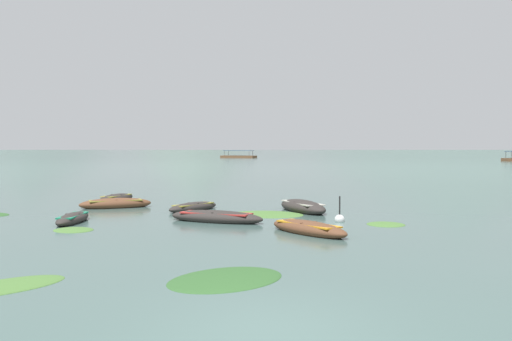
{
  "coord_description": "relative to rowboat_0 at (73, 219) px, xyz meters",
  "views": [
    {
      "loc": [
        0.27,
        -8.78,
        3.0
      ],
      "look_at": [
        -3.5,
        57.75,
        0.23
      ],
      "focal_mm": 37.66,
      "sensor_mm": 36.0,
      "label": 1
    }
  ],
  "objects": [
    {
      "name": "mountain_1",
      "position": [
        -1231.38,
        2462.94,
        126.62
      ],
      "size": [
        906.86,
        906.86,
        253.54
      ],
      "primitive_type": "cone",
      "color": "#4C5B56",
      "rests_on": "ground"
    },
    {
      "name": "rowboat_6",
      "position": [
        -1.09,
        9.02,
        0.0
      ],
      "size": [
        1.77,
        3.18,
        0.48
      ],
      "color": "#2D2826",
      "rests_on": "ground"
    },
    {
      "name": "mooring_buoy",
      "position": [
        10.81,
        0.84,
        -0.05
      ],
      "size": [
        0.41,
        0.41,
        1.17
      ],
      "color": "silver",
      "rests_on": "ground"
    },
    {
      "name": "weed_patch_1",
      "position": [
        7.74,
        3.05,
        -0.15
      ],
      "size": [
        3.91,
        3.37,
        0.14
      ],
      "primitive_type": "ellipsoid",
      "rotation": [
        0.0,
        0.0,
        2.91
      ],
      "color": "#477033",
      "rests_on": "ground"
    },
    {
      "name": "rowboat_3",
      "position": [
        9.41,
        4.36,
        0.06
      ],
      "size": [
        2.85,
        4.11,
        0.68
      ],
      "color": "#2D2826",
      "rests_on": "ground"
    },
    {
      "name": "rowboat_2",
      "position": [
        0.01,
        5.43,
        0.04
      ],
      "size": [
        3.73,
        2.54,
        0.61
      ],
      "color": "brown",
      "rests_on": "ground"
    },
    {
      "name": "mountain_2",
      "position": [
        -335.55,
        1994.75,
        104.85
      ],
      "size": [
        520.15,
        520.15,
        210.01
      ],
      "primitive_type": "cone",
      "color": "#56665B",
      "rests_on": "ground"
    },
    {
      "name": "weed_patch_5",
      "position": [
        2.52,
        -9.99,
        -0.15
      ],
      "size": [
        2.83,
        2.95,
        0.14
      ],
      "primitive_type": "ellipsoid",
      "rotation": [
        0.0,
        0.0,
        2.42
      ],
      "color": "#477033",
      "rests_on": "ground"
    },
    {
      "name": "rowboat_1",
      "position": [
        9.41,
        -2.27,
        0.02
      ],
      "size": [
        3.16,
        3.45,
        0.56
      ],
      "color": "brown",
      "rests_on": "ground"
    },
    {
      "name": "rowboat_4",
      "position": [
        5.77,
        0.53,
        0.03
      ],
      "size": [
        4.25,
        2.42,
        0.59
      ],
      "color": "#2D2826",
      "rests_on": "ground"
    },
    {
      "name": "ground_plane",
      "position": [
        8.36,
        1487.63,
        -0.15
      ],
      "size": [
        6000.0,
        6000.0,
        0.0
      ],
      "primitive_type": "plane",
      "color": "#425B56"
    },
    {
      "name": "weed_patch_2",
      "position": [
        7.26,
        -9.04,
        -0.15
      ],
      "size": [
        3.57,
        3.6,
        0.14
      ],
      "primitive_type": "ellipsoid",
      "rotation": [
        0.0,
        0.0,
        0.82
      ],
      "color": "#2D5628",
      "rests_on": "ground"
    },
    {
      "name": "weed_patch_3",
      "position": [
        0.84,
        -2.02,
        -0.15
      ],
      "size": [
        2.01,
        1.93,
        0.14
      ],
      "primitive_type": "ellipsoid",
      "rotation": [
        0.0,
        0.0,
        1.05
      ],
      "color": "#477033",
      "rests_on": "ground"
    },
    {
      "name": "rowboat_0",
      "position": [
        0.0,
        0.0,
        0.0
      ],
      "size": [
        1.04,
        3.12,
        0.48
      ],
      "color": "#2D2826",
      "rests_on": "ground"
    },
    {
      "name": "mountain_3",
      "position": [
        763.3,
        2389.25,
        190.82
      ],
      "size": [
        1465.02,
        1465.02,
        381.94
      ],
      "primitive_type": "cone",
      "color": "#4C5B56",
      "rests_on": "ground"
    },
    {
      "name": "rowboat_5",
      "position": [
        4.14,
        4.5,
        0.0
      ],
      "size": [
        2.51,
        3.26,
        0.49
      ],
      "color": "#2D2826",
      "rests_on": "ground"
    },
    {
      "name": "weed_patch_0",
      "position": [
        12.54,
        0.08,
        -0.15
      ],
      "size": [
        2.07,
        2.08,
        0.14
      ],
      "primitive_type": "ellipsoid",
      "rotation": [
        0.0,
        0.0,
        2.16
      ],
      "color": "#477033",
      "rests_on": "ground"
    },
    {
      "name": "ferry_0",
      "position": [
        -6.3,
        146.03,
        0.29
      ],
      "size": [
        11.58,
        7.12,
        2.54
      ],
      "color": "brown",
      "rests_on": "ground"
    }
  ]
}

